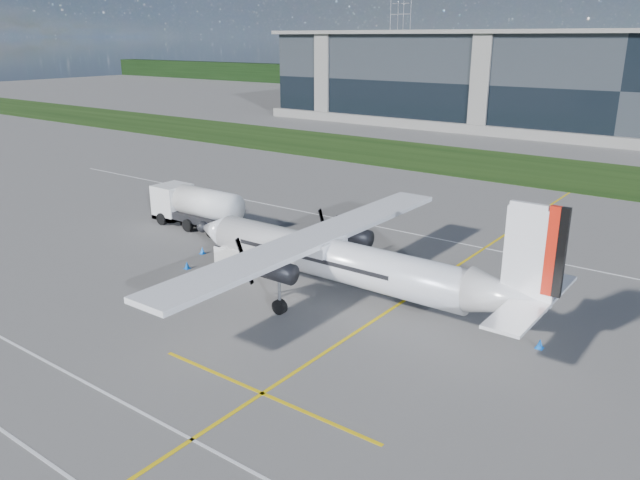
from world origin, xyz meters
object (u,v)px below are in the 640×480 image
(safety_cone_nose_stbd, at_px, (226,248))
(safety_cone_nose_port, at_px, (187,265))
(baggage_tug, at_px, (237,260))
(ground_crew_person, at_px, (252,261))
(turboprop_aircraft, at_px, (346,239))
(fuel_tanker_truck, at_px, (192,206))
(safety_cone_tail, at_px, (540,344))
(pylon_west, at_px, (400,35))
(safety_cone_fwd, at_px, (202,250))

(safety_cone_nose_stbd, height_order, safety_cone_nose_port, same)
(baggage_tug, bearing_deg, ground_crew_person, 10.92)
(safety_cone_nose_port, bearing_deg, safety_cone_nose_stbd, 96.14)
(safety_cone_nose_stbd, xyz_separation_m, safety_cone_nose_port, (0.44, -4.04, 0.00))
(turboprop_aircraft, relative_size, fuel_tanker_truck, 2.81)
(fuel_tanker_truck, xyz_separation_m, safety_cone_nose_port, (6.97, -6.92, -1.40))
(turboprop_aircraft, bearing_deg, safety_cone_tail, 3.94)
(turboprop_aircraft, bearing_deg, pylon_west, 118.83)
(safety_cone_tail, bearing_deg, safety_cone_nose_port, -172.83)
(baggage_tug, distance_m, ground_crew_person, 1.08)
(baggage_tug, xyz_separation_m, safety_cone_tail, (19.11, 1.26, -0.61))
(baggage_tug, bearing_deg, safety_cone_nose_port, -153.72)
(safety_cone_nose_port, bearing_deg, baggage_tug, 26.28)
(baggage_tug, height_order, ground_crew_person, ground_crew_person)
(pylon_west, distance_m, ground_crew_person, 163.79)
(safety_cone_nose_stbd, bearing_deg, pylon_west, 115.50)
(safety_cone_tail, xyz_separation_m, safety_cone_nose_port, (-22.23, -2.80, 0.00))
(pylon_west, height_order, safety_cone_nose_stbd, pylon_west)
(pylon_west, distance_m, turboprop_aircraft, 166.58)
(fuel_tanker_truck, height_order, safety_cone_fwd, fuel_tanker_truck)
(safety_cone_fwd, bearing_deg, safety_cone_nose_port, -62.54)
(baggage_tug, height_order, safety_cone_fwd, baggage_tug)
(turboprop_aircraft, height_order, safety_cone_fwd, turboprop_aircraft)
(turboprop_aircraft, relative_size, safety_cone_nose_port, 49.33)
(pylon_west, xyz_separation_m, fuel_tanker_truck, (61.97, -140.71, -13.35))
(safety_cone_tail, relative_size, safety_cone_nose_port, 1.00)
(safety_cone_nose_port, bearing_deg, fuel_tanker_truck, 135.19)
(baggage_tug, relative_size, safety_cone_nose_stbd, 5.70)
(safety_cone_tail, height_order, safety_cone_nose_port, same)
(ground_crew_person, xyz_separation_m, safety_cone_nose_port, (-4.17, -1.74, -0.70))
(turboprop_aircraft, xyz_separation_m, ground_crew_person, (-7.04, -0.30, -2.75))
(turboprop_aircraft, xyz_separation_m, fuel_tanker_truck, (-18.18, 4.89, -2.05))
(pylon_west, height_order, fuel_tanker_truck, pylon_west)
(ground_crew_person, xyz_separation_m, safety_cone_tail, (18.06, 1.06, -0.70))
(safety_cone_tail, distance_m, safety_cone_fwd, 23.61)
(pylon_west, relative_size, safety_cone_nose_port, 60.00)
(fuel_tanker_truck, height_order, safety_cone_nose_port, fuel_tanker_truck)
(fuel_tanker_truck, relative_size, safety_cone_tail, 17.58)
(turboprop_aircraft, bearing_deg, safety_cone_fwd, 177.18)
(fuel_tanker_truck, distance_m, safety_cone_nose_stbd, 7.28)
(baggage_tug, height_order, safety_cone_tail, baggage_tug)
(turboprop_aircraft, xyz_separation_m, safety_cone_nose_stbd, (-11.64, 2.01, -3.45))
(baggage_tug, bearing_deg, safety_cone_fwd, 166.03)
(pylon_west, bearing_deg, turboprop_aircraft, -61.17)
(pylon_west, distance_m, safety_cone_nose_stbd, 159.78)
(pylon_west, xyz_separation_m, baggage_tug, (72.05, -146.09, -14.14))
(turboprop_aircraft, bearing_deg, safety_cone_nose_port, -169.70)
(ground_crew_person, bearing_deg, fuel_tanker_truck, 65.29)
(baggage_tug, bearing_deg, turboprop_aircraft, 3.53)
(fuel_tanker_truck, height_order, safety_cone_nose_stbd, fuel_tanker_truck)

